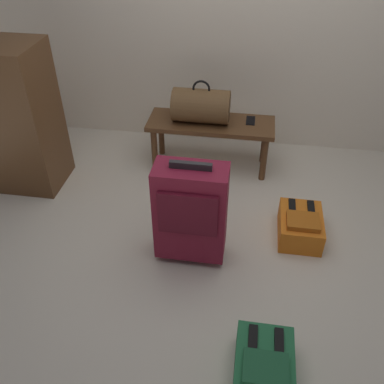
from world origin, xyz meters
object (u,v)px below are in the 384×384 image
at_px(suitcase_upright_burgundy, 191,212).
at_px(side_cabinet, 15,118).
at_px(cell_phone, 251,121).
at_px(backpack_orange, 300,226).
at_px(bench, 211,129).
at_px(duffel_bag_brown, 201,106).
at_px(backpack_green, 264,367).

xyz_separation_m(suitcase_upright_burgundy, side_cabinet, (-1.40, 0.63, 0.18)).
height_order(cell_phone, backpack_orange, cell_phone).
height_order(bench, backpack_orange, bench).
bearing_deg(bench, duffel_bag_brown, 180.00).
height_order(duffel_bag_brown, backpack_green, duffel_bag_brown).
relative_size(bench, cell_phone, 6.94).
xyz_separation_m(cell_phone, suitcase_upright_burgundy, (-0.30, -1.12, -0.05)).
xyz_separation_m(backpack_orange, backpack_green, (-0.22, -1.06, 0.00)).
bearing_deg(side_cabinet, cell_phone, 15.71).
xyz_separation_m(cell_phone, backpack_green, (0.17, -1.88, -0.33)).
distance_m(cell_phone, backpack_green, 1.92).
relative_size(bench, side_cabinet, 0.91).
bearing_deg(cell_phone, suitcase_upright_burgundy, -105.27).
relative_size(cell_phone, backpack_green, 0.38).
bearing_deg(backpack_green, backpack_orange, 78.09).
bearing_deg(duffel_bag_brown, side_cabinet, -162.25).
bearing_deg(bench, backpack_green, -75.18).
xyz_separation_m(backpack_green, side_cabinet, (-1.88, 1.40, 0.46)).
bearing_deg(duffel_bag_brown, suitcase_upright_burgundy, -85.37).
xyz_separation_m(bench, duffel_bag_brown, (-0.08, 0.00, 0.20)).
height_order(cell_phone, side_cabinet, side_cabinet).
xyz_separation_m(duffel_bag_brown, backpack_green, (0.56, -1.83, -0.45)).
xyz_separation_m(suitcase_upright_burgundy, backpack_green, (0.48, -0.77, -0.28)).
distance_m(bench, duffel_bag_brown, 0.21).
xyz_separation_m(bench, suitcase_upright_burgundy, (0.00, -1.06, 0.02)).
distance_m(cell_phone, side_cabinet, 1.78).
xyz_separation_m(suitcase_upright_burgundy, backpack_orange, (0.70, 0.29, -0.28)).
relative_size(bench, backpack_green, 2.63).
relative_size(duffel_bag_brown, cell_phone, 3.06).
xyz_separation_m(bench, cell_phone, (0.31, 0.06, 0.07)).
distance_m(backpack_green, side_cabinet, 2.39).
bearing_deg(cell_phone, side_cabinet, -164.29).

